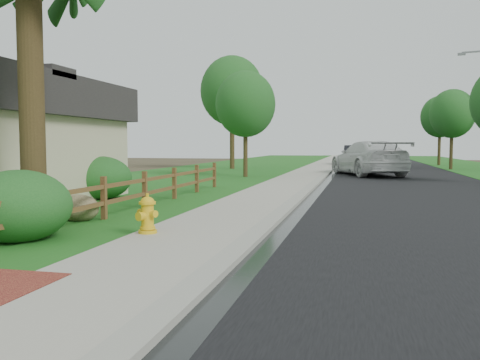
% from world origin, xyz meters
% --- Properties ---
extents(ground, '(120.00, 120.00, 0.00)m').
position_xyz_m(ground, '(0.00, 0.00, 0.00)').
color(ground, '#3A3120').
extents(road, '(8.00, 90.00, 0.02)m').
position_xyz_m(road, '(4.60, 35.00, 0.01)').
color(road, black).
rests_on(road, ground).
extents(curb, '(0.40, 90.00, 0.12)m').
position_xyz_m(curb, '(0.40, 35.00, 0.06)').
color(curb, gray).
rests_on(curb, ground).
extents(wet_gutter, '(0.50, 90.00, 0.00)m').
position_xyz_m(wet_gutter, '(0.75, 35.00, 0.02)').
color(wet_gutter, black).
rests_on(wet_gutter, road).
extents(sidewalk, '(2.20, 90.00, 0.10)m').
position_xyz_m(sidewalk, '(-0.90, 35.00, 0.05)').
color(sidewalk, '#A29A8D').
rests_on(sidewalk, ground).
extents(grass_strip, '(1.60, 90.00, 0.06)m').
position_xyz_m(grass_strip, '(-2.80, 35.00, 0.03)').
color(grass_strip, '#185518').
rests_on(grass_strip, ground).
extents(lawn_near, '(9.00, 90.00, 0.04)m').
position_xyz_m(lawn_near, '(-8.00, 35.00, 0.02)').
color(lawn_near, '#185518').
rests_on(lawn_near, ground).
extents(ranch_fence, '(0.12, 16.92, 1.10)m').
position_xyz_m(ranch_fence, '(-3.60, 6.40, 0.62)').
color(ranch_fence, '#4A2718').
rests_on(ranch_fence, ground).
extents(fire_hydrant, '(0.52, 0.43, 0.80)m').
position_xyz_m(fire_hydrant, '(-1.70, 3.43, 0.47)').
color(fire_hydrant, yellow).
rests_on(fire_hydrant, sidewalk).
extents(white_suv, '(5.13, 7.64, 2.05)m').
position_xyz_m(white_suv, '(2.92, 25.61, 1.05)').
color(white_suv, silver).
rests_on(white_suv, road).
extents(dark_car_mid, '(2.90, 5.32, 1.72)m').
position_xyz_m(dark_car_mid, '(4.77, 38.79, 0.88)').
color(dark_car_mid, black).
rests_on(dark_car_mid, road).
extents(dark_car_far, '(1.90, 5.44, 1.79)m').
position_xyz_m(dark_car_far, '(2.00, 40.37, 0.92)').
color(dark_car_far, black).
rests_on(dark_car_far, road).
extents(boulder, '(1.08, 0.85, 0.67)m').
position_xyz_m(boulder, '(-4.17, 5.01, 0.33)').
color(boulder, brown).
rests_on(boulder, ground).
extents(shrub_b, '(2.51, 2.51, 1.39)m').
position_xyz_m(shrub_b, '(-3.90, 2.44, 0.70)').
color(shrub_b, '#1C4E1B').
rests_on(shrub_b, ground).
extents(shrub_d, '(2.77, 2.77, 1.48)m').
position_xyz_m(shrub_d, '(-6.13, 9.59, 0.74)').
color(shrub_d, '#1C4E1B').
rests_on(shrub_d, ground).
extents(tree_near_left, '(3.39, 3.39, 6.01)m').
position_xyz_m(tree_near_left, '(-3.90, 22.17, 4.13)').
color(tree_near_left, '#312614').
rests_on(tree_near_left, ground).
extents(tree_mid_left, '(4.76, 4.76, 8.51)m').
position_xyz_m(tree_mid_left, '(-7.00, 31.39, 5.88)').
color(tree_mid_left, '#312614').
rests_on(tree_mid_left, ground).
extents(tree_mid_right, '(3.28, 3.28, 5.94)m').
position_xyz_m(tree_mid_right, '(9.00, 34.26, 4.12)').
color(tree_mid_right, '#312614').
rests_on(tree_mid_right, ground).
extents(tree_far_right, '(3.34, 3.34, 6.16)m').
position_xyz_m(tree_far_right, '(9.27, 42.00, 4.31)').
color(tree_far_right, '#312614').
rests_on(tree_far_right, ground).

